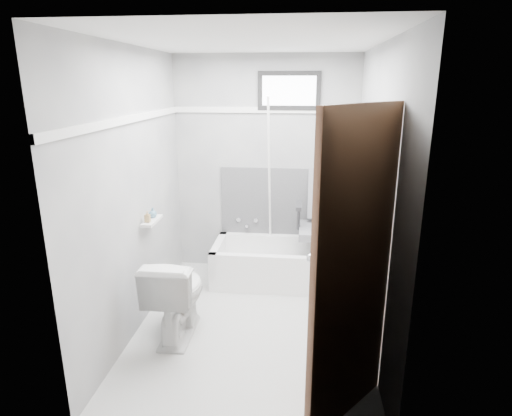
# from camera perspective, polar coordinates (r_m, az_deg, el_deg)

# --- Properties ---
(floor) EXTENTS (2.60, 2.60, 0.00)m
(floor) POSITION_cam_1_polar(r_m,az_deg,el_deg) (4.00, -0.55, -15.33)
(floor) COLOR silver
(floor) RESTS_ON ground
(ceiling) EXTENTS (2.60, 2.60, 0.00)m
(ceiling) POSITION_cam_1_polar(r_m,az_deg,el_deg) (3.42, -0.67, 21.38)
(ceiling) COLOR silver
(ceiling) RESTS_ON floor
(wall_back) EXTENTS (2.00, 0.02, 2.40)m
(wall_back) POSITION_cam_1_polar(r_m,az_deg,el_deg) (4.78, 1.22, 5.50)
(wall_back) COLOR gray
(wall_back) RESTS_ON floor
(wall_front) EXTENTS (2.00, 0.02, 2.40)m
(wall_front) POSITION_cam_1_polar(r_m,az_deg,el_deg) (2.30, -4.40, -6.77)
(wall_front) COLOR gray
(wall_front) RESTS_ON floor
(wall_left) EXTENTS (0.02, 2.60, 2.40)m
(wall_left) POSITION_cam_1_polar(r_m,az_deg,el_deg) (3.77, -15.90, 1.88)
(wall_left) COLOR gray
(wall_left) RESTS_ON floor
(wall_right) EXTENTS (0.02, 2.60, 2.40)m
(wall_right) POSITION_cam_1_polar(r_m,az_deg,el_deg) (3.55, 15.65, 1.03)
(wall_right) COLOR gray
(wall_right) RESTS_ON floor
(bathtub) EXTENTS (1.50, 0.70, 0.42)m
(bathtub) POSITION_cam_1_polar(r_m,az_deg,el_deg) (4.71, 3.56, -7.34)
(bathtub) COLOR white
(bathtub) RESTS_ON floor
(office_chair) EXTENTS (0.64, 0.64, 1.09)m
(office_chair) POSITION_cam_1_polar(r_m,az_deg,el_deg) (4.58, 9.13, -2.10)
(office_chair) COLOR slate
(office_chair) RESTS_ON bathtub
(toilet) EXTENTS (0.42, 0.75, 0.74)m
(toilet) POSITION_cam_1_polar(r_m,az_deg,el_deg) (3.77, -10.52, -11.34)
(toilet) COLOR white
(toilet) RESTS_ON floor
(door) EXTENTS (0.78, 0.78, 2.00)m
(door) POSITION_cam_1_polar(r_m,az_deg,el_deg) (2.44, 19.56, -11.51)
(door) COLOR #512D1E
(door) RESTS_ON floor
(window) EXTENTS (0.66, 0.04, 0.40)m
(window) POSITION_cam_1_polar(r_m,az_deg,el_deg) (4.67, 4.43, 15.32)
(window) COLOR black
(window) RESTS_ON wall_back
(backerboard) EXTENTS (1.50, 0.02, 0.78)m
(backerboard) POSITION_cam_1_polar(r_m,az_deg,el_deg) (4.85, 4.12, 0.76)
(backerboard) COLOR #4C4C4F
(backerboard) RESTS_ON wall_back
(trim_back) EXTENTS (2.00, 0.02, 0.06)m
(trim_back) POSITION_cam_1_polar(r_m,az_deg,el_deg) (4.69, 1.25, 12.93)
(trim_back) COLOR white
(trim_back) RESTS_ON wall_back
(trim_left) EXTENTS (0.02, 2.60, 0.06)m
(trim_left) POSITION_cam_1_polar(r_m,az_deg,el_deg) (3.66, -16.47, 11.30)
(trim_left) COLOR white
(trim_left) RESTS_ON wall_left
(pole) EXTENTS (0.02, 0.59, 1.87)m
(pole) POSITION_cam_1_polar(r_m,az_deg,el_deg) (4.57, 1.81, 3.07)
(pole) COLOR white
(pole) RESTS_ON bathtub
(shelf) EXTENTS (0.10, 0.32, 0.02)m
(shelf) POSITION_cam_1_polar(r_m,az_deg,el_deg) (3.99, -13.69, -1.66)
(shelf) COLOR silver
(shelf) RESTS_ON wall_left
(soap_bottle_a) EXTENTS (0.05, 0.05, 0.10)m
(soap_bottle_a) POSITION_cam_1_polar(r_m,az_deg,el_deg) (3.90, -14.28, -1.10)
(soap_bottle_a) COLOR #9B7C4D
(soap_bottle_a) RESTS_ON shelf
(soap_bottle_b) EXTENTS (0.10, 0.10, 0.09)m
(soap_bottle_b) POSITION_cam_1_polar(r_m,az_deg,el_deg) (4.02, -13.60, -0.59)
(soap_bottle_b) COLOR teal
(soap_bottle_b) RESTS_ON shelf
(faucet) EXTENTS (0.26, 0.10, 0.16)m
(faucet) POSITION_cam_1_polar(r_m,az_deg,el_deg) (4.94, -1.17, -1.94)
(faucet) COLOR silver
(faucet) RESTS_ON wall_back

